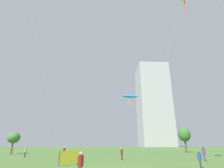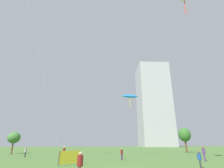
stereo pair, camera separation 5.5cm
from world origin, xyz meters
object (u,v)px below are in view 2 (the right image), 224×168
person_standing_1 (122,153)px  park_tree_2 (14,138)px  event_banner (70,157)px  person_standing_0 (64,151)px  park_tree_0 (185,135)px  kite_flying_1 (130,96)px  person_standing_4 (26,151)px  person_standing_2 (204,153)px  person_standing_3 (80,164)px  person_standing_5 (199,158)px  distant_highrise_0 (154,104)px

person_standing_1 → park_tree_2: 29.83m
park_tree_2 → event_banner: size_ratio=2.22×
person_standing_0 → park_tree_0: bearing=-49.3°
kite_flying_1 → person_standing_4: bearing=-176.8°
park_tree_0 → person_standing_2: bearing=-118.0°
person_standing_3 → park_tree_0: size_ratio=0.27×
person_standing_2 → park_tree_0: 25.37m
event_banner → person_standing_2: bearing=4.2°
person_standing_0 → event_banner: bearing=-154.7°
park_tree_2 → event_banner: 29.51m
person_standing_2 → kite_flying_1: size_ratio=0.14×
person_standing_4 → park_tree_0: 38.97m
person_standing_2 → park_tree_0: park_tree_0 is taller
person_standing_2 → kite_flying_1: kite_flying_1 is taller
person_standing_5 → event_banner: 13.17m
distant_highrise_0 → event_banner: size_ratio=30.57×
kite_flying_1 → park_tree_2: kite_flying_1 is taller
person_standing_4 → event_banner: (8.05, -13.35, -0.15)m
park_tree_0 → event_banner: size_ratio=2.92×
kite_flying_1 → person_standing_1: bearing=-114.9°
person_standing_3 → park_tree_2: 37.72m
person_standing_5 → person_standing_1: bearing=-118.7°
park_tree_0 → park_tree_2: 43.75m
park_tree_2 → event_banner: park_tree_2 is taller
person_standing_3 → event_banner: (-0.99, 8.71, -0.19)m
person_standing_2 → person_standing_3: bearing=143.3°
person_standing_5 → event_banner: bearing=-78.0°
person_standing_0 → distant_highrise_0: bearing=-13.9°
person_standing_1 → distant_highrise_0: distant_highrise_0 is taller
person_standing_3 → park_tree_2: size_ratio=0.35×
person_standing_0 → person_standing_3: bearing=-155.1°
person_standing_5 → park_tree_0: bearing=-175.5°
person_standing_2 → distant_highrise_0: distant_highrise_0 is taller
person_standing_2 → event_banner: person_standing_2 is taller
person_standing_5 → park_tree_2: park_tree_2 is taller
person_standing_0 → person_standing_2: (18.99, -9.30, 0.03)m
person_standing_4 → person_standing_1: bearing=-116.5°
kite_flying_1 → park_tree_0: kite_flying_1 is taller
person_standing_3 → park_tree_0: 43.10m
person_standing_2 → event_banner: bearing=116.5°
person_standing_3 → park_tree_2: (-15.26, 34.40, 2.57)m
person_standing_0 → distant_highrise_0: (63.16, 101.84, 32.70)m
person_standing_4 → distant_highrise_0: 125.58m
person_standing_1 → person_standing_5: 11.45m
event_banner → distant_highrise_0: bearing=61.2°
park_tree_0 → event_banner: 37.83m
person_standing_1 → person_standing_3: (-6.12, -13.77, 0.08)m
person_standing_2 → kite_flying_1: 18.25m
person_standing_2 → park_tree_0: (11.79, 22.20, 3.47)m
person_standing_2 → park_tree_0: bearing=-5.7°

